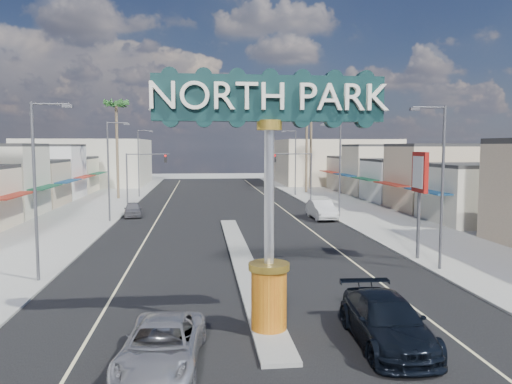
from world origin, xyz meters
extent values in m
plane|color=gray|center=(0.00, 30.00, 0.00)|extent=(160.00, 160.00, 0.00)
cube|color=black|center=(0.00, 30.00, 0.01)|extent=(20.00, 120.00, 0.01)
cube|color=gray|center=(0.00, 14.00, 0.08)|extent=(1.30, 30.00, 0.16)
cube|color=gray|center=(-14.00, 30.00, 0.06)|extent=(8.00, 120.00, 0.12)
cube|color=gray|center=(14.00, 30.00, 0.06)|extent=(8.00, 120.00, 0.12)
cube|color=beige|center=(-24.00, 43.00, 3.00)|extent=(12.00, 42.00, 6.00)
cube|color=#B7B29E|center=(24.00, 43.00, 3.00)|extent=(12.00, 42.00, 6.00)
cube|color=#B7B29E|center=(-22.00, 75.00, 4.00)|extent=(20.00, 20.00, 8.00)
cube|color=beige|center=(22.00, 75.00, 4.00)|extent=(20.00, 20.00, 8.00)
cylinder|color=#B53F0D|center=(0.00, 2.00, 1.26)|extent=(1.30, 1.30, 2.20)
cylinder|color=gold|center=(0.00, 2.00, 2.49)|extent=(1.50, 1.50, 0.25)
cylinder|color=#B7B7BC|center=(0.00, 2.00, 5.01)|extent=(0.36, 0.36, 4.80)
cylinder|color=gold|center=(0.00, 2.00, 7.58)|extent=(0.90, 0.90, 0.35)
cube|color=black|center=(0.00, 2.00, 8.51)|extent=(8.20, 0.50, 1.60)
cylinder|color=#47474C|center=(-11.00, 44.00, 3.00)|extent=(0.18, 0.18, 6.00)
cylinder|color=#47474C|center=(-8.50, 44.00, 5.90)|extent=(5.00, 0.12, 0.12)
cube|color=black|center=(-6.50, 44.00, 5.40)|extent=(0.32, 0.32, 1.00)
sphere|color=red|center=(-6.50, 43.82, 5.72)|extent=(0.22, 0.22, 0.22)
cylinder|color=#47474C|center=(11.00, 44.00, 3.00)|extent=(0.18, 0.18, 6.00)
cylinder|color=#47474C|center=(8.50, 44.00, 5.90)|extent=(5.00, 0.12, 0.12)
cube|color=black|center=(6.50, 44.00, 5.40)|extent=(0.32, 0.32, 1.00)
sphere|color=red|center=(6.50, 43.82, 5.72)|extent=(0.22, 0.22, 0.22)
cylinder|color=#47474C|center=(-10.60, 10.00, 4.50)|extent=(0.16, 0.16, 9.00)
cylinder|color=#47474C|center=(-9.70, 10.00, 8.90)|extent=(1.80, 0.10, 0.10)
cube|color=#47474C|center=(-8.90, 10.00, 8.80)|extent=(0.50, 0.22, 0.15)
cylinder|color=#47474C|center=(-10.60, 30.00, 4.50)|extent=(0.16, 0.16, 9.00)
cylinder|color=#47474C|center=(-9.70, 30.00, 8.90)|extent=(1.80, 0.10, 0.10)
cube|color=#47474C|center=(-8.90, 30.00, 8.80)|extent=(0.50, 0.22, 0.15)
cylinder|color=#47474C|center=(-10.60, 52.00, 4.50)|extent=(0.16, 0.16, 9.00)
cylinder|color=#47474C|center=(-9.70, 52.00, 8.90)|extent=(1.80, 0.10, 0.10)
cube|color=#47474C|center=(-8.90, 52.00, 8.80)|extent=(0.50, 0.22, 0.15)
cylinder|color=#47474C|center=(10.60, 10.00, 4.50)|extent=(0.16, 0.16, 9.00)
cylinder|color=#47474C|center=(9.70, 10.00, 8.90)|extent=(1.80, 0.10, 0.10)
cube|color=#47474C|center=(8.90, 10.00, 8.80)|extent=(0.50, 0.22, 0.15)
cylinder|color=#47474C|center=(10.60, 30.00, 4.50)|extent=(0.16, 0.16, 9.00)
cylinder|color=#47474C|center=(9.70, 30.00, 8.90)|extent=(1.80, 0.10, 0.10)
cube|color=#47474C|center=(8.90, 30.00, 8.80)|extent=(0.50, 0.22, 0.15)
cylinder|color=#47474C|center=(10.60, 52.00, 4.50)|extent=(0.16, 0.16, 9.00)
cylinder|color=#47474C|center=(9.70, 52.00, 8.90)|extent=(1.80, 0.10, 0.10)
cube|color=#47474C|center=(8.90, 52.00, 8.80)|extent=(0.50, 0.22, 0.15)
cylinder|color=brown|center=(-13.00, 50.00, 6.00)|extent=(0.36, 0.36, 12.00)
cylinder|color=brown|center=(13.00, 56.00, 5.50)|extent=(0.36, 0.36, 11.00)
cylinder|color=brown|center=(15.00, 62.00, 6.50)|extent=(0.36, 0.36, 13.00)
imported|color=#ACABB0|center=(-3.69, -0.55, 0.72)|extent=(2.83, 5.34, 1.43)
imported|color=black|center=(3.89, 0.48, 0.82)|extent=(2.52, 5.76, 1.65)
imported|color=slate|center=(-9.00, 33.57, 0.70)|extent=(2.15, 4.30, 1.41)
imported|color=silver|center=(8.89, 29.97, 0.89)|extent=(2.00, 5.41, 1.77)
cylinder|color=#47474C|center=(10.50, 12.61, 2.11)|extent=(0.20, 0.20, 3.99)
cube|color=maroon|center=(10.50, 12.61, 5.31)|extent=(0.37, 2.01, 2.39)
cube|color=white|center=(10.36, 12.62, 5.31)|extent=(0.11, 1.59, 1.89)
camera|label=1|loc=(-2.45, -15.63, 6.84)|focal=35.00mm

